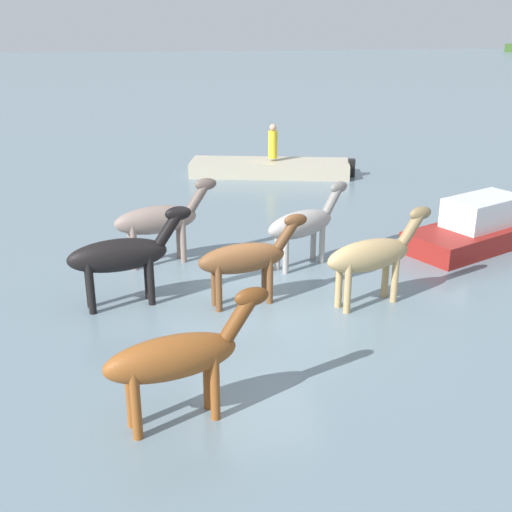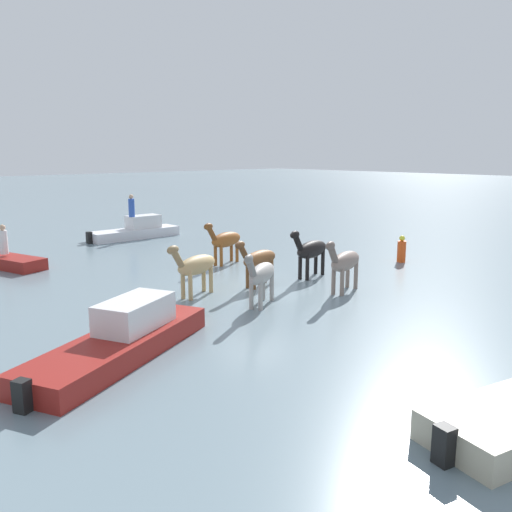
# 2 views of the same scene
# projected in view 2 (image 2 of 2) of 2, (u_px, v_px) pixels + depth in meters

# --- Properties ---
(ground_plane) EXTENTS (189.71, 189.71, 0.00)m
(ground_plane) POSITION_uv_depth(u_px,v_px,m) (253.00, 286.00, 18.63)
(ground_plane) COLOR slate
(horse_rear_stallion) EXTENTS (1.39, 2.19, 1.78)m
(horse_rear_stallion) POSITION_uv_depth(u_px,v_px,m) (261.00, 274.00, 16.06)
(horse_rear_stallion) COLOR #9E9993
(horse_rear_stallion) RESTS_ON ground_plane
(horse_dark_mare) EXTENTS (0.83, 2.24, 1.73)m
(horse_dark_mare) POSITION_uv_depth(u_px,v_px,m) (258.00, 259.00, 18.43)
(horse_dark_mare) COLOR brown
(horse_dark_mare) RESTS_ON ground_plane
(horse_mid_herd) EXTENTS (0.91, 2.45, 1.89)m
(horse_mid_herd) POSITION_uv_depth(u_px,v_px,m) (311.00, 250.00, 19.71)
(horse_mid_herd) COLOR black
(horse_mid_herd) RESTS_ON ground_plane
(horse_gray_outer) EXTENTS (1.00, 2.42, 1.87)m
(horse_gray_outer) POSITION_uv_depth(u_px,v_px,m) (344.00, 262.00, 17.63)
(horse_gray_outer) COLOR gray
(horse_gray_outer) RESTS_ON ground_plane
(horse_dun_straggler) EXTENTS (1.05, 2.36, 1.84)m
(horse_dun_straggler) POSITION_uv_depth(u_px,v_px,m) (195.00, 266.00, 17.13)
(horse_dun_straggler) COLOR tan
(horse_dun_straggler) RESTS_ON ground_plane
(horse_lead) EXTENTS (0.97, 2.37, 1.84)m
(horse_lead) POSITION_uv_depth(u_px,v_px,m) (225.00, 240.00, 22.08)
(horse_lead) COLOR brown
(horse_lead) RESTS_ON ground_plane
(boat_skiff_near) EXTENTS (4.24, 2.22, 0.72)m
(boat_skiff_near) POSITION_uv_depth(u_px,v_px,m) (4.00, 263.00, 21.72)
(boat_skiff_near) COLOR maroon
(boat_skiff_near) RESTS_ON ground_plane
(boat_launch_far) EXTENTS (1.42, 5.16, 1.35)m
(boat_launch_far) POSITION_uv_depth(u_px,v_px,m) (136.00, 232.00, 28.95)
(boat_launch_far) COLOR silver
(boat_launch_far) RESTS_ON ground_plane
(boat_motor_center) EXTENTS (3.64, 5.55, 1.36)m
(boat_motor_center) POSITION_uv_depth(u_px,v_px,m) (122.00, 342.00, 12.20)
(boat_motor_center) COLOR maroon
(boat_motor_center) RESTS_ON ground_plane
(person_watcher_seated) EXTENTS (0.32, 0.32, 1.19)m
(person_watcher_seated) POSITION_uv_depth(u_px,v_px,m) (3.00, 240.00, 21.36)
(person_watcher_seated) COLOR silver
(person_watcher_seated) RESTS_ON boat_skiff_near
(person_boatman_standing) EXTENTS (0.32, 0.32, 1.19)m
(person_boatman_standing) POSITION_uv_depth(u_px,v_px,m) (131.00, 207.00, 28.31)
(person_boatman_standing) COLOR #2D51B2
(person_boatman_standing) RESTS_ON boat_launch_far
(buoy_channel_marker) EXTENTS (0.36, 0.36, 1.14)m
(buoy_channel_marker) POSITION_uv_depth(u_px,v_px,m) (402.00, 250.00, 22.57)
(buoy_channel_marker) COLOR #E54C19
(buoy_channel_marker) RESTS_ON ground_plane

